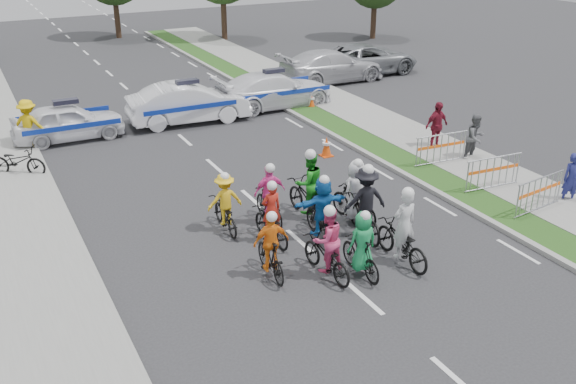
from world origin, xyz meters
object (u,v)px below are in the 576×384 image
police_car_1 (189,103)px  spectator_1 (476,138)px  spectator_0 (572,179)px  barrier_2 (441,150)px  civilian_suv (366,59)px  rider_9 (269,200)px  rider_4 (365,208)px  rider_7 (355,197)px  rider_6 (271,221)px  rider_5 (322,212)px  rider_3 (271,251)px  barrier_1 (493,174)px  rider_0 (402,238)px  marshal_hiviz (29,125)px  cone_1 (311,101)px  police_car_0 (68,122)px  spectator_2 (437,126)px  rider_8 (308,193)px  police_car_2 (274,90)px  barrier_0 (539,196)px  civilian_sedan (332,66)px  rider_2 (327,250)px  cone_0 (326,147)px  rider_10 (225,207)px  rider_1 (361,250)px  parked_bike (17,161)px

police_car_1 → spectator_1: spectator_1 is taller
spectator_0 → barrier_2: (-1.39, 4.07, -0.20)m
civilian_suv → rider_9: bearing=137.1°
rider_4 → rider_7: bearing=-94.7°
rider_7 → civilian_suv: size_ratio=0.33×
rider_6 → spectator_1: size_ratio=1.07×
rider_5 → spectator_0: size_ratio=1.19×
police_car_1 → barrier_2: size_ratio=2.41×
rider_3 → barrier_1: rider_3 is taller
rider_0 → rider_6: size_ratio=1.17×
marshal_hiviz → cone_1: marshal_hiviz is taller
police_car_0 → rider_4: bearing=-154.2°
police_car_0 → spectator_2: 13.42m
rider_8 → police_car_2: 11.01m
rider_5 → barrier_0: 6.31m
civilian_sedan → spectator_1: spectator_1 is taller
civilian_sedan → barrier_2: bearing=165.6°
rider_3 → rider_2: bearing=156.9°
police_car_1 → barrier_0: police_car_1 is taller
police_car_1 → cone_0: police_car_1 is taller
rider_0 → rider_2: bearing=-8.4°
spectator_0 → cone_0: spectator_0 is taller
spectator_2 → rider_9: bearing=-167.1°
spectator_0 → barrier_0: size_ratio=0.76×
rider_3 → rider_5: (1.97, 1.04, 0.11)m
rider_8 → rider_10: (-2.33, 0.35, -0.09)m
police_car_2 → barrier_2: (1.80, -8.85, -0.20)m
marshal_hiviz → civilian_suv: bearing=-134.9°
rider_2 → rider_9: bearing=-94.9°
rider_0 → rider_7: bearing=-94.8°
rider_7 → spectator_0: bearing=154.2°
police_car_2 → civilian_sedan: (4.52, 2.69, 0.03)m
spectator_0 → spectator_2: 5.48m
rider_4 → cone_1: (4.56, 10.89, -0.44)m
spectator_0 → rider_4: bearing=-164.5°
barrier_2 → cone_1: size_ratio=2.86×
rider_2 → barrier_2: (6.96, 4.32, -0.13)m
spectator_0 → rider_6: bearing=-167.2°
civilian_sedan → rider_0: bearing=153.2°
rider_1 → parked_bike: bearing=-56.6°
police_car_0 → rider_10: bearing=-165.8°
rider_6 → civilian_sedan: (10.07, 13.73, 0.22)m
civilian_suv → parked_bike: bearing=109.5°
rider_4 → spectator_0: size_ratio=1.36×
barrier_2 → parked_bike: bearing=156.1°
rider_7 → police_car_0: size_ratio=0.46×
civilian_sedan → rider_10: bearing=138.0°
rider_1 → police_car_1: (0.42, 13.09, 0.13)m
rider_8 → spectator_2: (6.74, 2.79, 0.12)m
rider_0 → rider_8: size_ratio=0.99×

